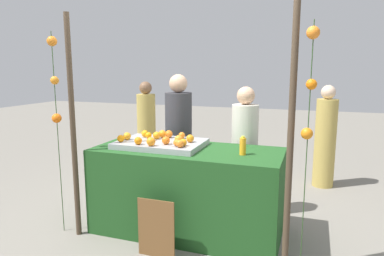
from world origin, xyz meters
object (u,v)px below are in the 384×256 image
juice_bottle (243,146)px  vendor_left (179,145)px  orange_1 (157,135)px  vendor_right (244,157)px  chalkboard_sign (156,229)px  orange_0 (127,136)px  stall_counter (187,190)px

juice_bottle → vendor_left: size_ratio=0.11×
orange_1 → vendor_left: (0.03, 0.59, -0.24)m
juice_bottle → vendor_right: size_ratio=0.12×
orange_1 → vendor_right: 1.08m
orange_1 → vendor_right: vendor_right is taller
orange_1 → chalkboard_sign: (0.31, -0.70, -0.75)m
orange_0 → orange_1: orange_0 is taller
juice_bottle → orange_0: bearing=179.8°
juice_bottle → vendor_left: bearing=142.7°
vendor_right → chalkboard_sign: bearing=-115.0°
stall_counter → juice_bottle: (0.60, -0.06, 0.55)m
stall_counter → orange_0: size_ratio=23.42×
juice_bottle → vendor_left: 1.24m
orange_0 → chalkboard_sign: size_ratio=0.15×
juice_bottle → chalkboard_sign: size_ratio=0.32×
orange_0 → vendor_right: (1.18, 0.69, -0.30)m
stall_counter → chalkboard_sign: 0.64m
vendor_left → juice_bottle: bearing=-37.3°
orange_0 → juice_bottle: size_ratio=0.45×
vendor_left → vendor_right: vendor_left is taller
chalkboard_sign → vendor_right: 1.44m
orange_0 → vendor_right: bearing=30.4°
stall_counter → orange_0: (-0.69, -0.06, 0.56)m
chalkboard_sign → vendor_right: (0.58, 1.24, 0.45)m
chalkboard_sign → vendor_right: vendor_right is taller
vendor_right → orange_1: bearing=-148.9°
stall_counter → orange_1: 0.70m
orange_0 → juice_bottle: 1.29m
chalkboard_sign → vendor_left: (-0.28, 1.29, 0.51)m
orange_0 → stall_counter: bearing=4.6°
chalkboard_sign → juice_bottle: bearing=38.2°
stall_counter → vendor_left: bearing=118.4°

